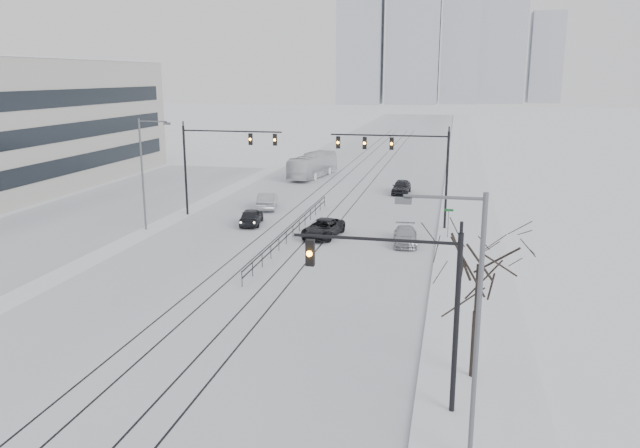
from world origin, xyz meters
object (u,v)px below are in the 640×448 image
(sedan_sb_outer, at_px, (267,201))
(sedan_nb_right, at_px, (405,236))
(sedan_sb_inner, at_px, (251,217))
(bare_tree, at_px, (478,277))
(box_truck, at_px, (313,166))
(traffic_mast_near, at_px, (412,296))
(sedan_nb_far, at_px, (401,187))
(sedan_nb_front, at_px, (323,228))

(sedan_sb_outer, height_order, sedan_nb_right, sedan_sb_outer)
(sedan_nb_right, bearing_deg, sedan_sb_inner, 160.24)
(bare_tree, xyz_separation_m, sedan_nb_right, (-4.48, 20.80, -3.86))
(sedan_sb_inner, height_order, box_truck, box_truck)
(sedan_sb_inner, relative_size, sedan_nb_right, 0.96)
(bare_tree, relative_size, sedan_sb_inner, 1.47)
(traffic_mast_near, xyz_separation_m, sedan_nb_far, (-4.16, 44.29, -3.82))
(sedan_sb_inner, bearing_deg, sedan_nb_right, 155.43)
(bare_tree, bearing_deg, box_truck, 110.07)
(traffic_mast_near, distance_m, sedan_sb_inner, 31.53)
(traffic_mast_near, bearing_deg, bare_tree, 51.24)
(traffic_mast_near, relative_size, sedan_nb_front, 1.42)
(traffic_mast_near, xyz_separation_m, sedan_nb_right, (-2.07, 23.80, -3.93))
(sedan_sb_inner, relative_size, sedan_sb_outer, 0.89)
(sedan_sb_inner, relative_size, sedan_nb_far, 0.96)
(traffic_mast_near, bearing_deg, box_truck, 106.65)
(traffic_mast_near, distance_m, bare_tree, 3.85)
(bare_tree, height_order, sedan_sb_inner, bare_tree)
(sedan_sb_inner, xyz_separation_m, box_truck, (-0.53, 25.62, 0.76))
(bare_tree, height_order, sedan_sb_outer, bare_tree)
(sedan_nb_front, relative_size, sedan_nb_far, 1.14)
(bare_tree, relative_size, sedan_nb_right, 1.41)
(bare_tree, distance_m, sedan_nb_far, 41.97)
(sedan_sb_inner, height_order, sedan_sb_outer, sedan_sb_outer)
(bare_tree, height_order, sedan_nb_right, bare_tree)
(sedan_nb_right, relative_size, box_truck, 0.41)
(sedan_nb_front, bearing_deg, sedan_nb_right, 1.24)
(sedan_sb_inner, bearing_deg, sedan_nb_far, -132.97)
(box_truck, bearing_deg, sedan_sb_outer, 99.58)
(sedan_sb_outer, xyz_separation_m, sedan_nb_right, (13.80, -10.02, -0.15))
(sedan_nb_far, bearing_deg, box_truck, 146.04)
(bare_tree, distance_m, sedan_nb_front, 24.53)
(sedan_sb_outer, bearing_deg, bare_tree, 108.74)
(sedan_nb_far, bearing_deg, sedan_nb_right, -81.61)
(sedan_nb_right, height_order, box_truck, box_truck)
(sedan_nb_front, bearing_deg, sedan_nb_far, 85.98)
(sedan_nb_right, xyz_separation_m, sedan_nb_far, (-2.09, 20.48, 0.11))
(sedan_sb_outer, xyz_separation_m, sedan_nb_front, (7.34, -9.20, -0.09))
(traffic_mast_near, bearing_deg, sedan_nb_far, 95.37)
(sedan_sb_inner, distance_m, sedan_nb_right, 13.68)
(traffic_mast_near, distance_m, sedan_sb_outer, 37.55)
(sedan_sb_inner, xyz_separation_m, sedan_nb_front, (6.77, -2.68, -0.02))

